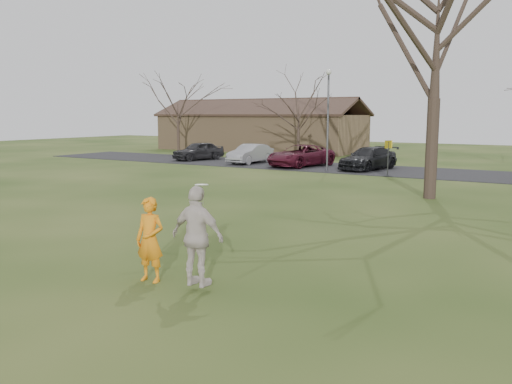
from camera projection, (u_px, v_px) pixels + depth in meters
ground at (155, 288)px, 10.84m from camera, size 120.00×120.00×0.00m
parking_strip at (435, 173)px, 32.01m from camera, size 62.00×6.50×0.04m
player_defender at (150, 240)px, 11.19m from camera, size 0.71×0.51×1.81m
car_0 at (198, 151)px, 41.12m from camera, size 2.84×4.49×1.42m
car_1 at (250, 154)px, 38.30m from camera, size 1.66×4.26×1.38m
car_2 at (301, 156)px, 36.01m from camera, size 3.54×5.68×1.46m
car_3 at (368, 158)px, 33.94m from camera, size 2.96×5.22×1.43m
catching_play at (198, 236)px, 10.46m from camera, size 1.20×0.61×2.06m
building at (260, 131)px, 52.97m from camera, size 20.60×8.50×5.14m
lamp_post at (328, 107)px, 32.39m from camera, size 0.34×0.34×6.27m
sign_yellow at (388, 151)px, 30.28m from camera, size 0.35×0.35×2.08m
big_tree at (437, 29)px, 21.50m from camera, size 9.00×9.00×14.00m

